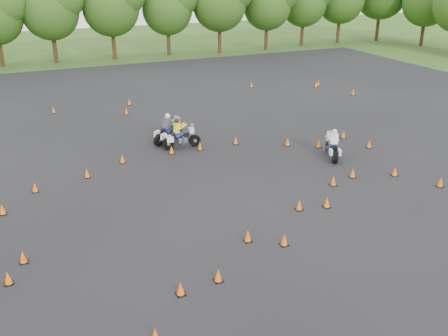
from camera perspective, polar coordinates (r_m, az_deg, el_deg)
ground at (r=20.33m, az=4.56°, el=-7.10°), size 140.00×140.00×0.00m
asphalt_pad at (r=25.20m, az=-1.82°, el=-0.91°), size 62.00×62.00×0.00m
treeline at (r=51.78m, az=-11.69°, el=16.04°), size 86.98×32.04×10.83m
traffic_cones at (r=24.60m, az=-2.29°, el=-0.95°), size 36.67×33.09×0.45m
rider_grey at (r=29.87m, az=-6.52°, el=4.67°), size 2.42×1.92×1.85m
rider_yellow at (r=28.81m, az=-4.89°, el=3.95°), size 2.30×0.80×1.75m
rider_white at (r=27.85m, az=12.28°, el=2.79°), size 1.45×2.31×1.71m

